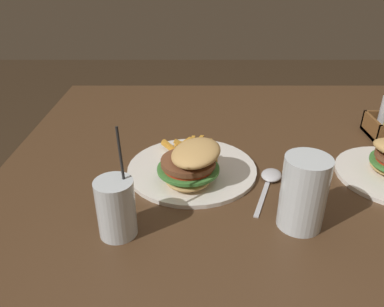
{
  "coord_description": "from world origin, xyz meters",
  "views": [
    {
      "loc": [
        0.74,
        -0.19,
        1.22
      ],
      "look_at": [
        -0.04,
        -0.19,
        0.8
      ],
      "focal_mm": 35.0,
      "sensor_mm": 36.0,
      "label": 1
    }
  ],
  "objects_px": {
    "beer_glass": "(303,195)",
    "spoon": "(269,177)",
    "juice_glass": "(116,210)",
    "meal_plate_near": "(191,165)"
  },
  "relations": [
    {
      "from": "meal_plate_near",
      "to": "juice_glass",
      "type": "xyz_separation_m",
      "value": [
        0.2,
        -0.14,
        0.02
      ]
    },
    {
      "from": "meal_plate_near",
      "to": "juice_glass",
      "type": "height_order",
      "value": "juice_glass"
    },
    {
      "from": "beer_glass",
      "to": "spoon",
      "type": "distance_m",
      "value": 0.17
    },
    {
      "from": "meal_plate_near",
      "to": "spoon",
      "type": "distance_m",
      "value": 0.18
    },
    {
      "from": "beer_glass",
      "to": "meal_plate_near",
      "type": "bearing_deg",
      "value": -129.19
    },
    {
      "from": "juice_glass",
      "to": "spoon",
      "type": "bearing_deg",
      "value": 120.32
    },
    {
      "from": "juice_glass",
      "to": "meal_plate_near",
      "type": "bearing_deg",
      "value": 145.0
    },
    {
      "from": "juice_glass",
      "to": "spoon",
      "type": "relative_size",
      "value": 1.13
    },
    {
      "from": "beer_glass",
      "to": "spoon",
      "type": "height_order",
      "value": "beer_glass"
    },
    {
      "from": "spoon",
      "to": "beer_glass",
      "type": "bearing_deg",
      "value": -149.88
    }
  ]
}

